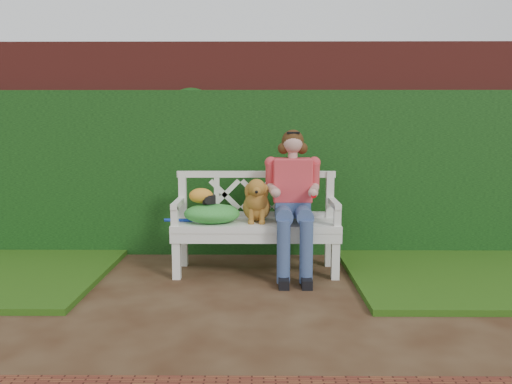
{
  "coord_description": "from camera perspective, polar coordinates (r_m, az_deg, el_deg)",
  "views": [
    {
      "loc": [
        0.29,
        -3.5,
        1.37
      ],
      "look_at": [
        0.26,
        0.98,
        0.75
      ],
      "focal_mm": 35.0,
      "sensor_mm": 36.0,
      "label": 1
    }
  ],
  "objects": [
    {
      "name": "green_bag",
      "position": [
        4.51,
        -5.06,
        -2.41
      ],
      "size": [
        0.52,
        0.42,
        0.17
      ],
      "primitive_type": null,
      "rotation": [
        0.0,
        0.0,
        -0.05
      ],
      "color": "#217420",
      "rests_on": "garden_bench"
    },
    {
      "name": "dog",
      "position": [
        4.53,
        0.07,
        -0.85
      ],
      "size": [
        0.31,
        0.4,
        0.41
      ],
      "primitive_type": null,
      "rotation": [
        0.0,
        0.0,
        -0.11
      ],
      "color": "#96532D",
      "rests_on": "garden_bench"
    },
    {
      "name": "baseball_glove",
      "position": [
        4.52,
        -6.29,
        -0.43
      ],
      "size": [
        0.23,
        0.18,
        0.14
      ],
      "primitive_type": "ellipsoid",
      "rotation": [
        0.0,
        0.0,
        0.09
      ],
      "color": "orange",
      "rests_on": "green_bag"
    },
    {
      "name": "brick_wall",
      "position": [
        5.42,
        -2.69,
        5.0
      ],
      "size": [
        10.0,
        0.3,
        2.2
      ],
      "primitive_type": "cube",
      "color": "maroon",
      "rests_on": "ground"
    },
    {
      "name": "camera_item",
      "position": [
        4.5,
        -5.43,
        -0.83
      ],
      "size": [
        0.13,
        0.11,
        0.08
      ],
      "primitive_type": "cube",
      "rotation": [
        0.0,
        0.0,
        0.21
      ],
      "color": "black",
      "rests_on": "green_bag"
    },
    {
      "name": "ground",
      "position": [
        3.77,
        -4.15,
        -13.42
      ],
      "size": [
        60.0,
        60.0,
        0.0
      ],
      "primitive_type": "plane",
      "color": "#321A0D"
    },
    {
      "name": "seated_woman",
      "position": [
        4.53,
        4.2,
        -1.65
      ],
      "size": [
        0.59,
        0.75,
        1.24
      ],
      "primitive_type": null,
      "rotation": [
        0.0,
        0.0,
        0.09
      ],
      "color": "#E84552",
      "rests_on": "ground"
    },
    {
      "name": "grass_right",
      "position": [
        5.07,
        25.27,
        -8.29
      ],
      "size": [
        2.6,
        2.0,
        0.05
      ],
      "primitive_type": "cube",
      "color": "black",
      "rests_on": "ground"
    },
    {
      "name": "garden_bench",
      "position": [
        4.62,
        0.0,
        -6.28
      ],
      "size": [
        1.63,
        0.74,
        0.48
      ],
      "primitive_type": null,
      "rotation": [
        0.0,
        0.0,
        -0.09
      ],
      "color": "white",
      "rests_on": "ground"
    },
    {
      "name": "ivy_hedge",
      "position": [
        5.22,
        -2.8,
        2.14
      ],
      "size": [
        10.0,
        0.18,
        1.7
      ],
      "primitive_type": "cube",
      "color": "#21601A",
      "rests_on": "ground"
    },
    {
      "name": "tennis_racket",
      "position": [
        4.56,
        -5.62,
        -3.22
      ],
      "size": [
        0.65,
        0.48,
        0.03
      ],
      "primitive_type": null,
      "rotation": [
        0.0,
        0.0,
        -0.43
      ],
      "color": "silver",
      "rests_on": "garden_bench"
    }
  ]
}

